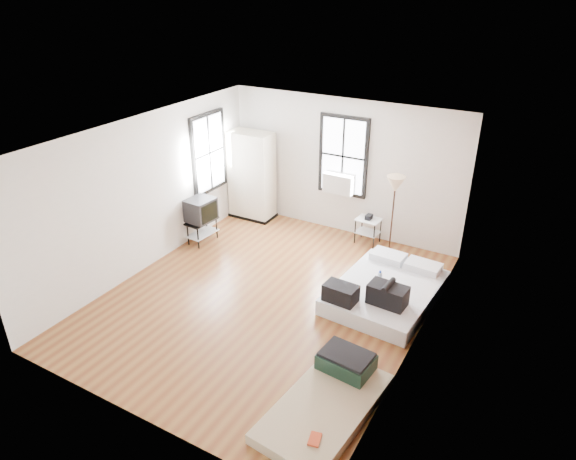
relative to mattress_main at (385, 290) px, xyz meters
The scene contains 8 objects.
ground 1.98m from the mattress_main, 151.98° to the right, with size 6.00×6.00×0.00m, color brown.
room_shell 2.24m from the mattress_main, 159.51° to the right, with size 5.02×6.02×2.80m.
mattress_main is the anchor object (origin of this frame).
mattress_bare 2.57m from the mattress_main, 85.53° to the right, with size 1.18×1.98×0.41m.
wardrobe 4.19m from the mattress_main, 155.29° to the left, with size 0.99×0.58×1.94m.
side_table 2.08m from the mattress_main, 119.67° to the left, with size 0.49×0.40×0.62m.
floor_lamp 2.04m from the mattress_main, 106.95° to the left, with size 0.34×0.34×1.59m.
tv_stand 3.99m from the mattress_main, behind, with size 0.51×0.69×0.94m.
Camera 1 is at (3.87, -6.13, 4.90)m, focal length 32.00 mm.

